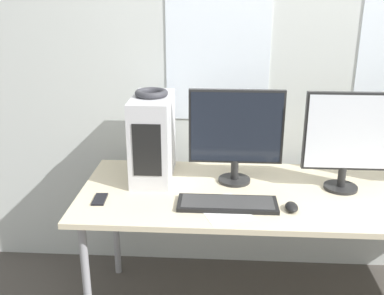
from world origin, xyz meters
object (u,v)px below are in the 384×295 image
Objects in this scene: pc_tower at (153,138)px; keyboard at (227,204)px; monitor_main at (236,132)px; monitor_right_near at (347,138)px; headphones at (151,93)px; mouse at (292,207)px; cell_phone at (100,199)px.

keyboard is (0.41, -0.34, -0.22)m from pc_tower.
monitor_main is at bearing -5.59° from pc_tower.
monitor_main is 0.98× the size of monitor_right_near.
headphones is 1.79× the size of mouse.
cell_phone is (-0.64, 0.02, -0.01)m from keyboard.
monitor_main is at bearing 129.42° from mouse.
monitor_main is 0.40m from keyboard.
headphones is 0.49m from monitor_main.
monitor_right_near is at bearing 6.77° from cell_phone.
pc_tower is at bearing 174.06° from monitor_right_near.
headphones reaches higher than pc_tower.
keyboard reaches higher than cell_phone.
headphones is 0.34× the size of monitor_main.
cell_phone is (-0.94, 0.05, -0.01)m from mouse.
headphones is at bearing 51.34° from cell_phone.
headphones is at bearing 90.00° from pc_tower.
pc_tower is 0.95× the size of keyboard.
cell_phone is at bearing 178.02° from keyboard.
cell_phone is (-0.23, -0.32, -0.47)m from headphones.
monitor_main reaches higher than pc_tower.
monitor_main reaches higher than cell_phone.
monitor_right_near is at bearing -5.99° from headphones.
keyboard is (-0.60, -0.23, -0.27)m from monitor_right_near.
mouse is (-0.29, -0.26, -0.27)m from monitor_right_near.
cell_phone is at bearing 177.02° from mouse.
keyboard is 3.73× the size of cell_phone.
monitor_right_near is (1.01, -0.11, -0.19)m from headphones.
headphones is 0.71m from keyboard.
mouse reaches higher than keyboard.
monitor_right_near is (0.56, -0.06, 0.00)m from monitor_main.
keyboard is 0.31m from mouse.
mouse is at bearing -138.54° from monitor_right_near.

